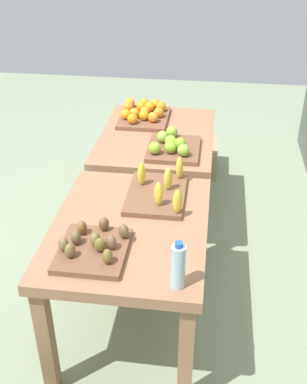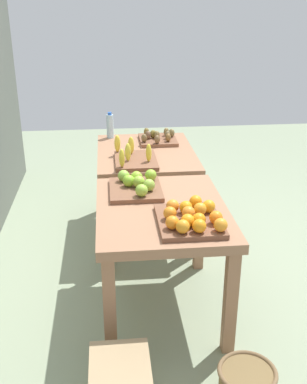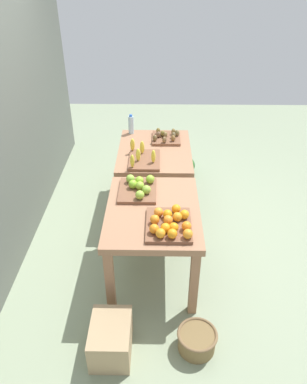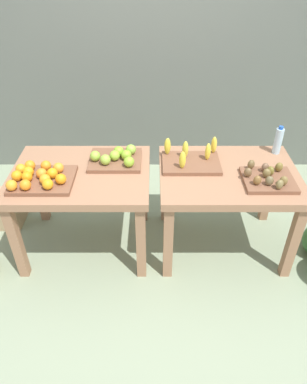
% 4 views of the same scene
% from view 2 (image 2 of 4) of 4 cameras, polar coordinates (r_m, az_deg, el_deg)
% --- Properties ---
extents(ground_plane, '(8.00, 8.00, 0.00)m').
position_cam_2_polar(ground_plane, '(3.73, -0.11, -8.52)').
color(ground_plane, gray).
extents(display_table_left, '(1.04, 0.80, 0.74)m').
position_cam_2_polar(display_table_left, '(2.94, 0.98, -3.71)').
color(display_table_left, '#9D6E4F').
rests_on(display_table_left, ground_plane).
extents(display_table_right, '(1.04, 0.80, 0.74)m').
position_cam_2_polar(display_table_right, '(3.97, -0.93, 3.53)').
color(display_table_right, '#9D6E4F').
rests_on(display_table_right, ground_plane).
extents(orange_bin, '(0.44, 0.36, 0.11)m').
position_cam_2_polar(orange_bin, '(2.66, 4.59, -3.11)').
color(orange_bin, brown).
rests_on(orange_bin, display_table_left).
extents(apple_bin, '(0.40, 0.34, 0.11)m').
position_cam_2_polar(apple_bin, '(3.11, -2.04, 0.80)').
color(apple_bin, brown).
rests_on(apple_bin, display_table_left).
extents(banana_crate, '(0.44, 0.33, 0.17)m').
position_cam_2_polar(banana_crate, '(3.65, -2.37, 4.16)').
color(banana_crate, brown).
rests_on(banana_crate, display_table_right).
extents(kiwi_bin, '(0.37, 0.33, 0.10)m').
position_cam_2_polar(kiwi_bin, '(4.17, 0.53, 6.55)').
color(kiwi_bin, brown).
rests_on(kiwi_bin, display_table_right).
extents(water_bottle, '(0.06, 0.06, 0.23)m').
position_cam_2_polar(water_bottle, '(4.29, -5.29, 7.99)').
color(water_bottle, silver).
rests_on(water_bottle, display_table_right).
extents(watermelon_pile, '(0.62, 0.70, 0.48)m').
position_cam_2_polar(watermelon_pile, '(4.97, 0.81, 2.03)').
color(watermelon_pile, '#2D6E31').
rests_on(watermelon_pile, ground_plane).
extents(wicker_basket, '(0.31, 0.31, 0.18)m').
position_cam_2_polar(wicker_basket, '(2.66, 11.21, -21.72)').
color(wicker_basket, brown).
rests_on(wicker_basket, ground_plane).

